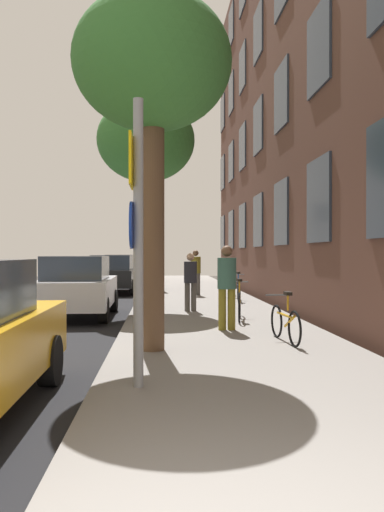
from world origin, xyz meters
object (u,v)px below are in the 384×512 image
at_px(bicycle_3, 231,287).
at_px(car_1, 78,286).
at_px(bicycle_2, 238,290).
at_px(pedestrian_2, 196,269).
at_px(sign_post, 136,228).
at_px(car_3, 121,268).
at_px(traffic_light, 157,230).
at_px(car_2, 114,273).
at_px(pedestrian_1, 190,278).
at_px(bicycle_1, 239,303).
at_px(tree_near, 152,69).
at_px(tree_far, 146,141).
at_px(pedestrian_0, 227,282).
at_px(bicycle_0, 285,322).

xyz_separation_m(bicycle_3, car_1, (-4.78, -4.88, 0.37)).
relative_size(bicycle_2, pedestrian_2, 0.98).
bearing_deg(sign_post, car_3, 94.95).
distance_m(bicycle_3, pedestrian_2, 1.54).
bearing_deg(traffic_light, car_2, -162.34).
bearing_deg(pedestrian_1, car_3, 101.03).
bearing_deg(pedestrian_1, bicycle_1, -60.29).
distance_m(bicycle_1, car_2, 10.61).
relative_size(tree_near, bicycle_2, 3.47).
distance_m(tree_far, bicycle_2, 5.69).
bearing_deg(traffic_light, pedestrian_0, -82.82).
relative_size(sign_post, tree_far, 0.56).
height_order(tree_near, pedestrian_0, tree_near).
xyz_separation_m(tree_far, bicycle_2, (3.00, 1.80, -4.49)).
height_order(pedestrian_1, car_1, pedestrian_1).
bearing_deg(sign_post, tree_far, 90.96).
bearing_deg(bicycle_0, tree_far, 113.75).
xyz_separation_m(pedestrian_2, car_3, (-3.69, 11.18, -0.26)).
bearing_deg(pedestrian_1, traffic_light, 96.42).
relative_size(bicycle_0, pedestrian_2, 0.94).
bearing_deg(sign_post, pedestrian_2, 82.96).
relative_size(tree_near, tree_far, 0.95).
bearing_deg(car_2, tree_near, -82.10).
height_order(tree_near, car_3, tree_near).
height_order(sign_post, pedestrian_1, sign_post).
bearing_deg(bicycle_1, pedestrian_2, 94.58).
xyz_separation_m(sign_post, car_2, (-1.72, 15.77, -1.16)).
height_order(traffic_light, car_3, traffic_light).
distance_m(sign_post, bicycle_2, 11.10).
relative_size(tree_near, bicycle_3, 3.66).
xyz_separation_m(traffic_light, car_3, (-2.22, 7.75, -1.92)).
bearing_deg(bicycle_1, sign_post, -110.10).
height_order(sign_post, pedestrian_2, sign_post).
xyz_separation_m(bicycle_0, pedestrian_2, (-0.90, 10.11, 0.62)).
bearing_deg(car_3, bicycle_0, -77.86).
height_order(sign_post, car_1, sign_post).
distance_m(bicycle_0, pedestrian_2, 10.17).
bearing_deg(tree_far, car_1, -141.98).
height_order(sign_post, bicycle_2, sign_post).
distance_m(tree_far, car_1, 4.71).
bearing_deg(bicycle_1, car_3, 103.14).
xyz_separation_m(sign_post, pedestrian_0, (1.65, 4.32, -0.89)).
xyz_separation_m(sign_post, tree_near, (0.15, 2.26, 2.71)).
xyz_separation_m(sign_post, car_1, (-1.91, 7.44, -1.16)).
xyz_separation_m(tree_near, pedestrian_0, (1.50, 2.05, -3.60)).
xyz_separation_m(bicycle_1, bicycle_2, (0.70, 4.71, -0.01)).
bearing_deg(bicycle_3, sign_post, -103.12).
relative_size(tree_far, bicycle_3, 3.85).
distance_m(car_1, car_2, 8.33).
bearing_deg(car_3, traffic_light, -74.02).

